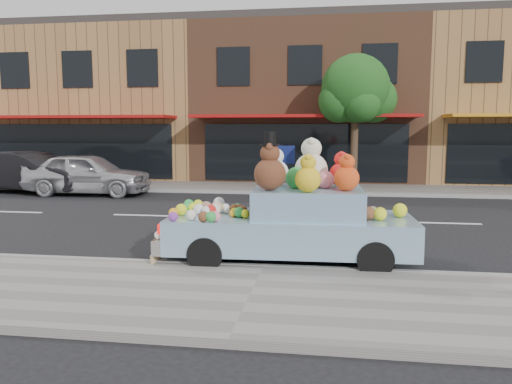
% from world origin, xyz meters
% --- Properties ---
extents(ground, '(120.00, 120.00, 0.00)m').
position_xyz_m(ground, '(0.00, 0.00, 0.00)').
color(ground, black).
rests_on(ground, ground).
extents(near_sidewalk, '(60.00, 3.00, 0.12)m').
position_xyz_m(near_sidewalk, '(0.00, -6.50, 0.06)').
color(near_sidewalk, gray).
rests_on(near_sidewalk, ground).
extents(far_sidewalk, '(60.00, 3.00, 0.12)m').
position_xyz_m(far_sidewalk, '(0.00, 6.50, 0.06)').
color(far_sidewalk, gray).
rests_on(far_sidewalk, ground).
extents(near_kerb, '(60.00, 0.12, 0.13)m').
position_xyz_m(near_kerb, '(0.00, -5.00, 0.07)').
color(near_kerb, gray).
rests_on(near_kerb, ground).
extents(far_kerb, '(60.00, 0.12, 0.13)m').
position_xyz_m(far_kerb, '(0.00, 5.00, 0.07)').
color(far_kerb, gray).
rests_on(far_kerb, ground).
extents(storefront_left, '(10.00, 9.80, 7.30)m').
position_xyz_m(storefront_left, '(-10.00, 11.97, 3.64)').
color(storefront_left, olive).
rests_on(storefront_left, ground).
extents(storefront_mid, '(10.00, 9.80, 7.30)m').
position_xyz_m(storefront_mid, '(0.00, 11.97, 3.64)').
color(storefront_mid, brown).
rests_on(storefront_mid, ground).
extents(street_tree, '(3.00, 2.70, 5.22)m').
position_xyz_m(street_tree, '(2.03, 6.55, 3.69)').
color(street_tree, '#38281C').
rests_on(street_tree, ground).
extents(car_silver, '(4.57, 1.91, 1.54)m').
position_xyz_m(car_silver, '(-7.64, 3.91, 0.77)').
color(car_silver, silver).
rests_on(car_silver, ground).
extents(car_dark, '(4.93, 2.32, 1.56)m').
position_xyz_m(car_dark, '(-10.03, 4.19, 0.78)').
color(car_dark, black).
rests_on(car_dark, ground).
extents(art_car, '(4.54, 1.91, 2.35)m').
position_xyz_m(art_car, '(0.41, -4.29, 0.81)').
color(art_car, black).
rests_on(art_car, ground).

